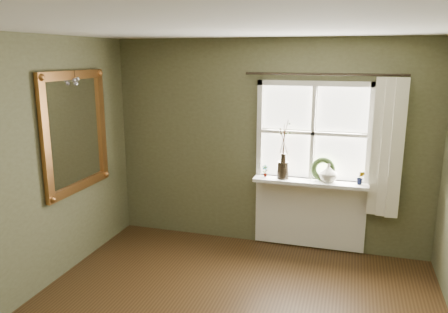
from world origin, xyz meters
name	(u,v)px	position (x,y,z in m)	size (l,w,h in m)	color
ceiling	(210,25)	(0.00, 0.00, 2.60)	(4.50, 4.50, 0.00)	silver
wall_back	(268,144)	(0.00, 2.30, 1.30)	(4.00, 0.10, 2.60)	brown
window_frame	(313,133)	(0.55, 2.23, 1.48)	(1.36, 0.06, 1.24)	white
window_sill	(310,182)	(0.55, 2.12, 0.90)	(1.36, 0.26, 0.04)	white
window_apron	(309,213)	(0.55, 2.23, 0.46)	(1.36, 0.04, 0.88)	white
dark_jug	(283,170)	(0.22, 2.12, 1.03)	(0.14, 0.14, 0.21)	black
cream_vase	(328,173)	(0.76, 2.12, 1.03)	(0.21, 0.21, 0.22)	beige
wreath	(323,172)	(0.69, 2.16, 1.03)	(0.29, 0.29, 0.07)	#2B3E1B
potted_plant_left	(265,171)	(0.00, 2.12, 1.00)	(0.08, 0.05, 0.15)	#2B3E1B
potted_plant_right	(361,178)	(1.13, 2.12, 1.00)	(0.09, 0.07, 0.16)	#2B3E1B
curtain	(387,148)	(1.39, 2.13, 1.37)	(0.36, 0.12, 1.59)	silver
curtain_rod	(324,74)	(0.65, 2.17, 2.18)	(0.03, 0.03, 1.84)	black
gilt_mirror	(76,132)	(-1.96, 1.12, 1.56)	(0.10, 1.13, 1.35)	white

